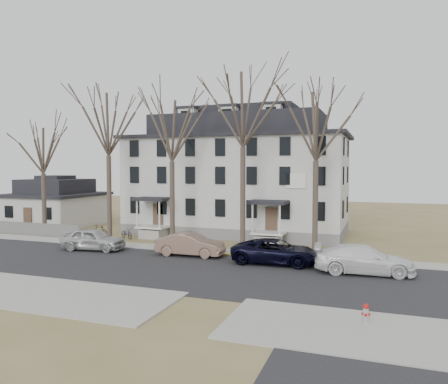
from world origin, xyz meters
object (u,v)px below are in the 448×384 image
at_px(tree_mid_right, 316,121).
at_px(car_silver, 93,240).
at_px(small_house, 56,205).
at_px(fire_hydrant, 366,314).
at_px(tree_bungalow, 43,147).
at_px(tree_mid_left, 172,126).
at_px(boarding_house, 238,177).
at_px(bicycle_left, 127,234).
at_px(car_tan, 190,245).
at_px(tree_far_left, 108,120).
at_px(tree_center, 243,104).
at_px(car_white, 364,260).
at_px(bicycle_right, 99,231).
at_px(car_navy, 276,252).

relative_size(tree_mid_right, car_silver, 2.60).
relative_size(small_house, fire_hydrant, 10.48).
bearing_deg(car_silver, tree_bungalow, 56.21).
bearing_deg(tree_mid_left, car_silver, -135.26).
bearing_deg(tree_bungalow, fire_hydrant, -25.77).
distance_m(boarding_house, bicycle_left, 11.76).
xyz_separation_m(car_tan, bicycle_left, (-8.27, 4.90, -0.34)).
relative_size(tree_far_left, tree_center, 0.93).
bearing_deg(car_white, bicycle_left, 67.15).
relative_size(boarding_house, tree_bungalow, 1.93).
bearing_deg(tree_mid_left, tree_mid_right, 0.00).
height_order(boarding_house, fire_hydrant, boarding_house).
bearing_deg(small_house, car_tan, -26.36).
bearing_deg(car_white, tree_mid_right, 29.14).
bearing_deg(car_silver, small_house, 43.36).
xyz_separation_m(boarding_house, car_white, (12.08, -13.29, -4.55)).
xyz_separation_m(bicycle_right, fire_hydrant, (23.48, -15.07, -0.09)).
xyz_separation_m(car_silver, car_navy, (14.05, 0.12, -0.04)).
distance_m(tree_far_left, tree_center, 12.02).
relative_size(tree_far_left, tree_mid_right, 1.08).
height_order(tree_far_left, fire_hydrant, tree_far_left).
bearing_deg(fire_hydrant, small_house, 148.44).
bearing_deg(fire_hydrant, car_white, 92.34).
relative_size(boarding_house, tree_far_left, 1.52).
bearing_deg(car_tan, car_silver, 91.92).
bearing_deg(tree_mid_right, tree_far_left, 180.00).
relative_size(boarding_house, tree_mid_left, 1.63).
height_order(tree_far_left, car_white, tree_far_left).
bearing_deg(car_white, small_house, 64.78).
bearing_deg(small_house, tree_mid_left, -20.03).
relative_size(small_house, tree_mid_left, 0.68).
relative_size(small_house, tree_mid_right, 0.68).
bearing_deg(fire_hydrant, tree_mid_left, 138.35).
xyz_separation_m(car_tan, car_navy, (6.28, -0.45, -0.01)).
height_order(tree_far_left, bicycle_left, tree_far_left).
distance_m(tree_center, tree_bungalow, 19.23).
bearing_deg(tree_far_left, car_tan, -22.57).
xyz_separation_m(tree_center, car_white, (9.08, -5.13, -10.25)).
height_order(small_house, car_silver, small_house).
height_order(car_silver, fire_hydrant, car_silver).
distance_m(tree_center, car_silver, 15.31).
bearing_deg(boarding_house, bicycle_right, -148.34).
bearing_deg(bicycle_left, fire_hydrant, -96.82).
bearing_deg(tree_center, tree_mid_left, 180.00).
height_order(boarding_house, tree_far_left, tree_far_left).
xyz_separation_m(car_navy, car_white, (5.50, -0.82, 0.04)).
relative_size(tree_far_left, tree_bungalow, 1.27).
bearing_deg(tree_far_left, bicycle_right, 146.66).
height_order(small_house, car_tan, small_house).
bearing_deg(car_navy, boarding_house, 26.43).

